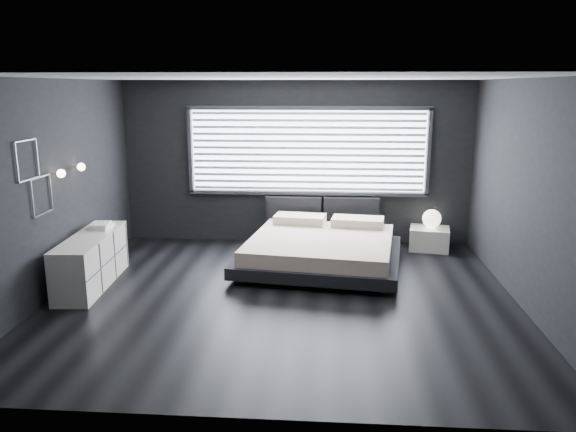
{
  "coord_description": "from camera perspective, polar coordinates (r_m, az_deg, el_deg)",
  "views": [
    {
      "loc": [
        0.58,
        -6.88,
        2.71
      ],
      "look_at": [
        0.0,
        0.85,
        0.9
      ],
      "focal_mm": 35.0,
      "sensor_mm": 36.0,
      "label": 1
    }
  ],
  "objects": [
    {
      "name": "wall_art_lower",
      "position": [
        7.6,
        -23.71,
        1.94
      ],
      "size": [
        0.01,
        0.48,
        0.48
      ],
      "color": "#47474C",
      "rests_on": "ground"
    },
    {
      "name": "orb_lamp",
      "position": [
        9.72,
        14.39,
        -0.25
      ],
      "size": [
        0.31,
        0.31,
        0.31
      ],
      "primitive_type": "sphere",
      "color": "white",
      "rests_on": "nightstand"
    },
    {
      "name": "nightstand",
      "position": [
        9.76,
        14.15,
        -2.25
      ],
      "size": [
        0.72,
        0.64,
        0.37
      ],
      "primitive_type": "cube",
      "rotation": [
        0.0,
        0.0,
        -0.17
      ],
      "color": "white",
      "rests_on": "ground"
    },
    {
      "name": "headboard",
      "position": [
        9.76,
        3.51,
        0.44
      ],
      "size": [
        1.96,
        0.16,
        0.52
      ],
      "color": "black",
      "rests_on": "ground"
    },
    {
      "name": "sconce_far",
      "position": [
        8.36,
        -20.29,
        4.7
      ],
      "size": [
        0.18,
        0.11,
        0.11
      ],
      "color": "silver",
      "rests_on": "ground"
    },
    {
      "name": "window",
      "position": [
        9.65,
        2.01,
        6.58
      ],
      "size": [
        4.14,
        0.09,
        1.52
      ],
      "color": "white",
      "rests_on": "ground"
    },
    {
      "name": "bed",
      "position": [
        8.59,
        3.4,
        -3.31
      ],
      "size": [
        2.62,
        2.53,
        0.61
      ],
      "color": "black",
      "rests_on": "ground"
    },
    {
      "name": "dresser",
      "position": [
        8.22,
        -19.32,
        -4.29
      ],
      "size": [
        0.61,
        1.79,
        0.7
      ],
      "color": "white",
      "rests_on": "ground"
    },
    {
      "name": "sconce_near",
      "position": [
        7.83,
        -22.08,
        4.03
      ],
      "size": [
        0.18,
        0.11,
        0.11
      ],
      "color": "silver",
      "rests_on": "ground"
    },
    {
      "name": "book_stack",
      "position": [
        8.52,
        -18.52,
        -0.93
      ],
      "size": [
        0.29,
        0.38,
        0.08
      ],
      "color": "white",
      "rests_on": "dresser"
    },
    {
      "name": "room",
      "position": [
        7.03,
        -0.51,
        2.4
      ],
      "size": [
        6.04,
        6.0,
        2.8
      ],
      "color": "black",
      "rests_on": "ground"
    },
    {
      "name": "wall_art_upper",
      "position": [
        7.31,
        -24.95,
        5.17
      ],
      "size": [
        0.01,
        0.48,
        0.48
      ],
      "color": "#47474C",
      "rests_on": "ground"
    }
  ]
}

